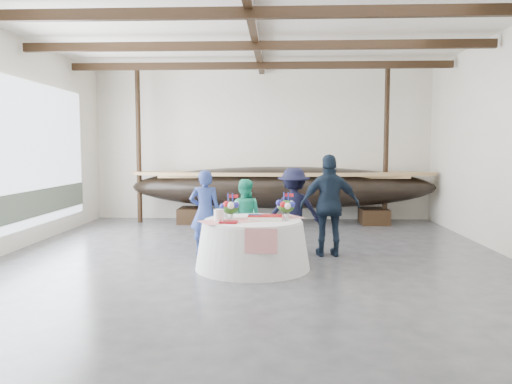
{
  "coord_description": "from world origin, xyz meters",
  "views": [
    {
      "loc": [
        0.47,
        -9.03,
        2.13
      ],
      "look_at": [
        0.03,
        1.1,
        1.24
      ],
      "focal_mm": 35.0,
      "sensor_mm": 36.0,
      "label": 1
    }
  ],
  "objects": [
    {
      "name": "ceiling",
      "position": [
        0.0,
        0.0,
        4.5
      ],
      "size": [
        10.0,
        12.0,
        0.01
      ],
      "primitive_type": "cube",
      "color": "white",
      "rests_on": "wall_back"
    },
    {
      "name": "floor",
      "position": [
        0.0,
        0.0,
        0.0
      ],
      "size": [
        10.0,
        12.0,
        0.01
      ],
      "primitive_type": "cube",
      "color": "#3D3D42",
      "rests_on": "ground"
    },
    {
      "name": "guest_man_right",
      "position": [
        1.5,
        0.78,
        1.01
      ],
      "size": [
        1.22,
        0.59,
        2.02
      ],
      "primitive_type": "imported",
      "rotation": [
        0.0,
        0.0,
        3.22
      ],
      "color": "#131F2F",
      "rests_on": "ground"
    },
    {
      "name": "guest_woman_blue",
      "position": [
        -0.98,
        0.82,
        0.85
      ],
      "size": [
        0.64,
        0.43,
        1.7
      ],
      "primitive_type": "imported",
      "rotation": [
        0.0,
        0.0,
        3.18
      ],
      "color": "navy",
      "rests_on": "ground"
    },
    {
      "name": "wall_front",
      "position": [
        0.0,
        -6.0,
        2.25
      ],
      "size": [
        10.0,
        0.02,
        4.5
      ],
      "primitive_type": "cube",
      "color": "silver",
      "rests_on": "ground"
    },
    {
      "name": "guest_man_left",
      "position": [
        0.8,
        1.14,
        0.87
      ],
      "size": [
        1.17,
        0.73,
        1.74
      ],
      "primitive_type": "imported",
      "rotation": [
        0.0,
        0.0,
        3.22
      ],
      "color": "black",
      "rests_on": "ground"
    },
    {
      "name": "banquet_table",
      "position": [
        0.03,
        -0.3,
        0.43
      ],
      "size": [
        2.04,
        2.04,
        0.87
      ],
      "color": "silver",
      "rests_on": "ground"
    },
    {
      "name": "wall_back",
      "position": [
        0.0,
        6.0,
        2.25
      ],
      "size": [
        10.0,
        0.02,
        4.5
      ],
      "primitive_type": "cube",
      "color": "silver",
      "rests_on": "ground"
    },
    {
      "name": "longboat_display",
      "position": [
        0.62,
        5.1,
        1.03
      ],
      "size": [
        8.63,
        1.73,
        1.62
      ],
      "color": "black",
      "rests_on": "ground"
    },
    {
      "name": "open_bay",
      "position": [
        -4.95,
        1.0,
        1.83
      ],
      "size": [
        0.03,
        7.0,
        3.2
      ],
      "color": "silver",
      "rests_on": "ground"
    },
    {
      "name": "tabletop_items",
      "position": [
        0.06,
        -0.17,
        1.02
      ],
      "size": [
        1.91,
        1.4,
        0.4
      ],
      "color": "red",
      "rests_on": "banquet_table"
    },
    {
      "name": "guest_woman_teal",
      "position": [
        -0.21,
        1.05,
        0.75
      ],
      "size": [
        0.8,
        0.65,
        1.51
      ],
      "primitive_type": "imported",
      "rotation": [
        0.0,
        0.0,
        3.02
      ],
      "color": "#22B087",
      "rests_on": "ground"
    },
    {
      "name": "pavilion_structure",
      "position": [
        0.0,
        0.86,
        4.0
      ],
      "size": [
        9.8,
        11.76,
        4.5
      ],
      "color": "black",
      "rests_on": "ground"
    }
  ]
}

